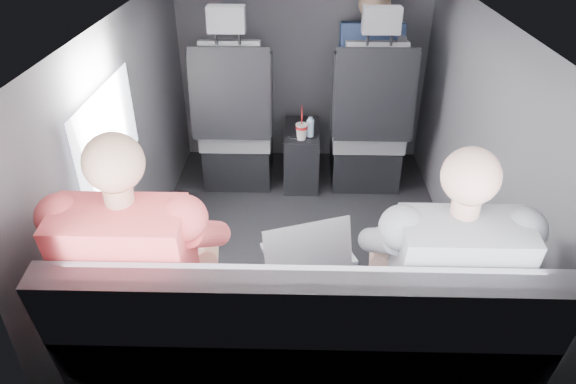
{
  "coord_description": "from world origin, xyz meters",
  "views": [
    {
      "loc": [
        -0.01,
        -2.4,
        1.87
      ],
      "look_at": [
        -0.07,
        -0.05,
        0.45
      ],
      "focal_mm": 32.0,
      "sensor_mm": 36.0,
      "label": 1
    }
  ],
  "objects_px": {
    "rear_bench": "(300,362)",
    "laptop_silver": "(308,253)",
    "front_seat_right": "(367,132)",
    "laptop_black": "(442,254)",
    "soda_cup": "(302,131)",
    "laptop_white": "(148,243)",
    "center_console": "(301,155)",
    "front_seat_left": "(237,131)",
    "water_bottle": "(310,128)",
    "passenger_front_right": "(369,69)",
    "passenger_rear_right": "(437,283)",
    "passenger_rear_left": "(148,276)"
  },
  "relations": [
    {
      "from": "rear_bench",
      "to": "laptop_silver",
      "type": "bearing_deg",
      "value": 84.13
    },
    {
      "from": "front_seat_right",
      "to": "laptop_black",
      "type": "xyz_separation_m",
      "value": [
        0.1,
        -1.64,
        0.23
      ]
    },
    {
      "from": "soda_cup",
      "to": "laptop_silver",
      "type": "bearing_deg",
      "value": -88.93
    },
    {
      "from": "front_seat_right",
      "to": "laptop_white",
      "type": "height_order",
      "value": "front_seat_right"
    },
    {
      "from": "center_console",
      "to": "soda_cup",
      "type": "relative_size",
      "value": 2.02
    },
    {
      "from": "front_seat_left",
      "to": "water_bottle",
      "type": "height_order",
      "value": "front_seat_left"
    },
    {
      "from": "laptop_white",
      "to": "passenger_front_right",
      "type": "relative_size",
      "value": 0.46
    },
    {
      "from": "center_console",
      "to": "laptop_silver",
      "type": "relative_size",
      "value": 1.2
    },
    {
      "from": "rear_bench",
      "to": "laptop_black",
      "type": "relative_size",
      "value": 5.05
    },
    {
      "from": "soda_cup",
      "to": "center_console",
      "type": "bearing_deg",
      "value": 89.09
    },
    {
      "from": "front_seat_left",
      "to": "laptop_silver",
      "type": "height_order",
      "value": "front_seat_left"
    },
    {
      "from": "passenger_rear_right",
      "to": "front_seat_left",
      "type": "bearing_deg",
      "value": 117.55
    },
    {
      "from": "center_console",
      "to": "water_bottle",
      "type": "bearing_deg",
      "value": -67.2
    },
    {
      "from": "front_seat_right",
      "to": "passenger_front_right",
      "type": "height_order",
      "value": "passenger_front_right"
    },
    {
      "from": "passenger_rear_left",
      "to": "passenger_front_right",
      "type": "bearing_deg",
      "value": 63.63
    },
    {
      "from": "center_console",
      "to": "laptop_black",
      "type": "height_order",
      "value": "laptop_black"
    },
    {
      "from": "center_console",
      "to": "laptop_white",
      "type": "height_order",
      "value": "laptop_white"
    },
    {
      "from": "passenger_rear_right",
      "to": "front_seat_right",
      "type": "bearing_deg",
      "value": 91.34
    },
    {
      "from": "water_bottle",
      "to": "laptop_black",
      "type": "bearing_deg",
      "value": -72.39
    },
    {
      "from": "front_seat_left",
      "to": "passenger_front_right",
      "type": "bearing_deg",
      "value": 15.81
    },
    {
      "from": "laptop_silver",
      "to": "passenger_rear_left",
      "type": "height_order",
      "value": "passenger_rear_left"
    },
    {
      "from": "laptop_silver",
      "to": "front_seat_right",
      "type": "bearing_deg",
      "value": 75.58
    },
    {
      "from": "front_seat_right",
      "to": "laptop_silver",
      "type": "xyz_separation_m",
      "value": [
        -0.42,
        -1.65,
        0.23
      ]
    },
    {
      "from": "passenger_front_right",
      "to": "front_seat_right",
      "type": "bearing_deg",
      "value": -92.44
    },
    {
      "from": "rear_bench",
      "to": "laptop_white",
      "type": "distance_m",
      "value": 0.76
    },
    {
      "from": "front_seat_left",
      "to": "center_console",
      "type": "height_order",
      "value": "front_seat_left"
    },
    {
      "from": "center_console",
      "to": "laptop_white",
      "type": "xyz_separation_m",
      "value": [
        -0.62,
        -1.64,
        0.43
      ]
    },
    {
      "from": "passenger_rear_left",
      "to": "laptop_black",
      "type": "bearing_deg",
      "value": 8.66
    },
    {
      "from": "center_console",
      "to": "passenger_rear_right",
      "type": "distance_m",
      "value": 1.96
    },
    {
      "from": "front_seat_left",
      "to": "passenger_front_right",
      "type": "distance_m",
      "value": 1.01
    },
    {
      "from": "rear_bench",
      "to": "laptop_white",
      "type": "relative_size",
      "value": 3.93
    },
    {
      "from": "center_console",
      "to": "laptop_black",
      "type": "bearing_deg",
      "value": -71.97
    },
    {
      "from": "rear_bench",
      "to": "passenger_rear_right",
      "type": "relative_size",
      "value": 1.31
    },
    {
      "from": "soda_cup",
      "to": "passenger_rear_right",
      "type": "height_order",
      "value": "passenger_rear_right"
    },
    {
      "from": "laptop_white",
      "to": "laptop_black",
      "type": "height_order",
      "value": "laptop_white"
    },
    {
      "from": "laptop_white",
      "to": "passenger_front_right",
      "type": "distance_m",
      "value": 2.15
    },
    {
      "from": "soda_cup",
      "to": "laptop_black",
      "type": "xyz_separation_m",
      "value": [
        0.55,
        -1.52,
        0.17
      ]
    },
    {
      "from": "rear_bench",
      "to": "passenger_rear_right",
      "type": "height_order",
      "value": "passenger_rear_right"
    },
    {
      "from": "soda_cup",
      "to": "passenger_rear_right",
      "type": "relative_size",
      "value": 0.2
    },
    {
      "from": "passenger_rear_left",
      "to": "passenger_front_right",
      "type": "xyz_separation_m",
      "value": [
        1.02,
        2.07,
        0.12
      ]
    },
    {
      "from": "passenger_front_right",
      "to": "center_console",
      "type": "bearing_deg",
      "value": -154.68
    },
    {
      "from": "front_seat_left",
      "to": "laptop_silver",
      "type": "relative_size",
      "value": 3.15
    },
    {
      "from": "center_console",
      "to": "passenger_rear_right",
      "type": "height_order",
      "value": "passenger_rear_right"
    },
    {
      "from": "laptop_black",
      "to": "center_console",
      "type": "bearing_deg",
      "value": 108.03
    },
    {
      "from": "front_seat_left",
      "to": "passenger_rear_right",
      "type": "height_order",
      "value": "front_seat_left"
    },
    {
      "from": "laptop_silver",
      "to": "laptop_white",
      "type": "bearing_deg",
      "value": 175.31
    },
    {
      "from": "laptop_white",
      "to": "laptop_silver",
      "type": "relative_size",
      "value": 1.01
    },
    {
      "from": "passenger_rear_right",
      "to": "soda_cup",
      "type": "bearing_deg",
      "value": 106.36
    },
    {
      "from": "passenger_rear_right",
      "to": "passenger_front_right",
      "type": "height_order",
      "value": "passenger_front_right"
    },
    {
      "from": "front_seat_left",
      "to": "passenger_rear_right",
      "type": "bearing_deg",
      "value": -62.45
    }
  ]
}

